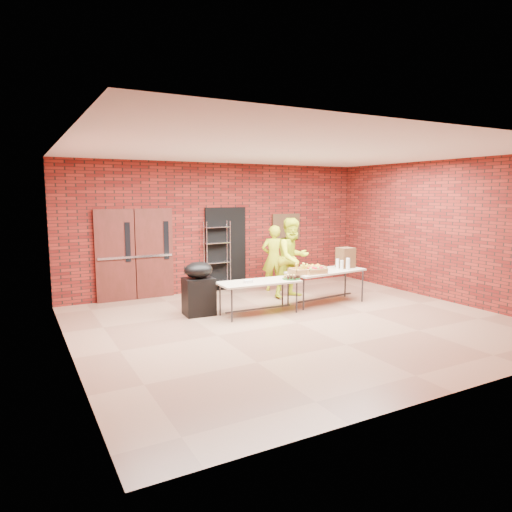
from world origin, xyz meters
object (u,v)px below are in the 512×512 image
(coffee_dispenser, at_px, (346,258))
(covered_grill, at_px, (199,288))
(table_right, at_px, (326,273))
(wire_rack, at_px, (217,257))
(volunteer_man, at_px, (293,258))
(volunteer_woman, at_px, (274,258))
(table_left, at_px, (259,284))

(coffee_dispenser, height_order, covered_grill, coffee_dispenser)
(table_right, distance_m, coffee_dispenser, 0.71)
(wire_rack, bearing_deg, coffee_dispenser, -46.46)
(table_right, distance_m, volunteer_man, 0.95)
(covered_grill, relative_size, volunteer_man, 0.58)
(table_right, xyz_separation_m, volunteer_woman, (-0.34, 1.72, 0.15))
(table_right, bearing_deg, volunteer_woman, 94.50)
(volunteer_man, bearing_deg, coffee_dispenser, -45.18)
(table_right, bearing_deg, table_left, 177.46)
(table_left, relative_size, volunteer_woman, 1.01)
(wire_rack, relative_size, table_left, 1.05)
(coffee_dispenser, height_order, volunteer_man, volunteer_man)
(table_left, bearing_deg, coffee_dispenser, 7.67)
(volunteer_woman, height_order, volunteer_man, volunteer_man)
(wire_rack, distance_m, volunteer_man, 1.93)
(table_right, height_order, volunteer_man, volunteer_man)
(table_right, distance_m, volunteer_woman, 1.76)
(covered_grill, height_order, volunteer_woman, volunteer_woman)
(coffee_dispenser, bearing_deg, table_right, -170.42)
(wire_rack, relative_size, volunteer_woman, 1.07)
(coffee_dispenser, bearing_deg, volunteer_woman, 121.19)
(table_right, xyz_separation_m, volunteer_man, (-0.34, 0.85, 0.26))
(covered_grill, bearing_deg, table_left, -23.22)
(table_right, distance_m, covered_grill, 2.90)
(table_left, bearing_deg, volunteer_woman, 54.12)
(covered_grill, xyz_separation_m, volunteer_woman, (2.53, 1.31, 0.29))
(wire_rack, relative_size, table_right, 0.94)
(table_right, relative_size, coffee_dispenser, 4.08)
(coffee_dispenser, relative_size, covered_grill, 0.43)
(wire_rack, distance_m, table_left, 2.43)
(wire_rack, height_order, volunteer_man, volunteer_man)
(volunteer_woman, xyz_separation_m, volunteer_man, (0.01, -0.87, 0.11))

